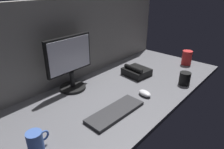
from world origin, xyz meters
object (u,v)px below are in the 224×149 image
at_px(mug_red_plastic, 187,58).
at_px(mug_black_travel, 185,78).
at_px(desk_phone, 136,72).
at_px(keyboard, 115,112).
at_px(mug_ceramic_blue, 36,141).
at_px(mouse, 145,93).
at_px(monitor, 70,62).

height_order(mug_red_plastic, mug_black_travel, mug_red_plastic).
bearing_deg(mug_black_travel, desk_phone, 105.90).
distance_m(keyboard, mug_ceramic_blue, 0.45).
bearing_deg(mouse, monitor, 132.86).
xyz_separation_m(mug_red_plastic, mug_ceramic_blue, (-1.44, 0.08, -0.01)).
distance_m(keyboard, mug_red_plastic, 1.00).
xyz_separation_m(keyboard, mug_black_travel, (0.61, -0.14, 0.04)).
relative_size(keyboard, mouse, 3.85).
bearing_deg(mug_ceramic_blue, mug_red_plastic, -3.01).
bearing_deg(mouse, keyboard, -170.52).
xyz_separation_m(keyboard, desk_phone, (0.51, 0.21, 0.02)).
xyz_separation_m(mouse, desk_phone, (0.23, 0.23, 0.01)).
distance_m(keyboard, mug_black_travel, 0.62).
bearing_deg(desk_phone, mouse, -134.80).
relative_size(mouse, desk_phone, 0.46).
bearing_deg(keyboard, mug_ceramic_blue, 171.43).
bearing_deg(mug_red_plastic, mouse, -177.99).
bearing_deg(mouse, mug_red_plastic, 15.06).
relative_size(mouse, mug_black_travel, 1.03).
bearing_deg(mug_red_plastic, monitor, 156.93).
xyz_separation_m(keyboard, mouse, (0.28, -0.02, 0.01)).
distance_m(monitor, mug_red_plastic, 1.06).
xyz_separation_m(mug_ceramic_blue, mug_black_travel, (1.05, -0.23, -0.00)).
bearing_deg(desk_phone, mug_ceramic_blue, -172.32).
height_order(monitor, mug_red_plastic, monitor).
height_order(mug_ceramic_blue, desk_phone, mug_ceramic_blue).
bearing_deg(monitor, mouse, -60.20).
height_order(monitor, mug_ceramic_blue, monitor).
distance_m(keyboard, mouse, 0.28).
relative_size(monitor, mug_red_plastic, 2.93).
xyz_separation_m(mug_red_plastic, mug_black_travel, (-0.39, -0.15, -0.02)).
relative_size(keyboard, mug_red_plastic, 2.92).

